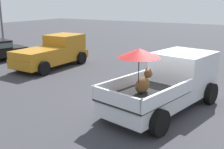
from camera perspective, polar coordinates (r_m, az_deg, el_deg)
name	(u,v)px	position (r m, az deg, el deg)	size (l,w,h in m)	color
ground_plane	(162,110)	(10.12, 10.29, -7.17)	(80.00, 80.00, 0.00)	#38383D
pickup_truck_main	(170,81)	(10.15, 11.78, -1.33)	(5.31, 3.02, 2.37)	black
pickup_truck_red	(54,52)	(16.63, -11.91, 4.56)	(4.80, 2.16, 1.80)	black
motel_sign	(0,3)	(23.84, -22.14, 13.49)	(1.40, 0.16, 5.16)	#59595B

